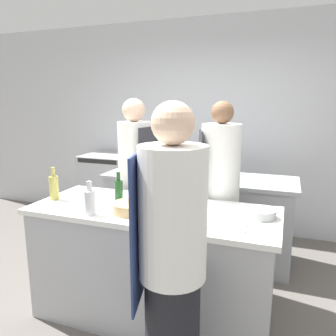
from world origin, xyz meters
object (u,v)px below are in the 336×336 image
object	(u,v)px
bottle_olive_oil	(90,202)
bottle_wine	(119,191)
bowl_prep_small	(158,198)
bowl_wooden_salad	(173,216)
stockpot	(189,165)
chef_at_prep_near	(172,264)
bottle_vinegar	(54,187)
bowl_ceramic_blue	(261,213)
chef_at_stove	(136,186)
oven_range	(110,189)
chef_at_pass_far	(219,199)
bowl_mixing_large	(131,208)

from	to	relation	value
bottle_olive_oil	bottle_wine	distance (m)	0.33
bottle_olive_oil	bowl_prep_small	xyz separation A→B (m)	(0.35, 0.46, -0.07)
bowl_wooden_salad	stockpot	distance (m)	1.51
chef_at_prep_near	bottle_vinegar	bearing A→B (deg)	50.29
bowl_ceramic_blue	bowl_wooden_salad	bearing A→B (deg)	-154.90
bottle_wine	stockpot	distance (m)	1.27
bottle_vinegar	bowl_wooden_salad	xyz separation A→B (m)	(1.10, -0.12, -0.08)
bottle_wine	stockpot	world-z (taller)	bottle_wine
bowl_prep_small	chef_at_stove	bearing A→B (deg)	132.11
bowl_wooden_salad	stockpot	xyz separation A→B (m)	(-0.33, 1.47, 0.07)
bottle_vinegar	bowl_ceramic_blue	xyz separation A→B (m)	(1.67, 0.15, -0.08)
bottle_olive_oil	bowl_prep_small	bearing A→B (deg)	52.64
chef_at_stove	bowl_ceramic_blue	size ratio (longest dim) A/B	8.26
oven_range	bowl_prep_small	world-z (taller)	oven_range
chef_at_prep_near	bowl_ceramic_blue	bearing A→B (deg)	-41.39
bowl_wooden_salad	oven_range	bearing A→B (deg)	130.23
chef_at_stove	bowl_wooden_salad	size ratio (longest dim) A/B	9.08
chef_at_prep_near	oven_range	bearing A→B (deg)	22.87
chef_at_pass_far	bottle_vinegar	distance (m)	1.43
bowl_mixing_large	oven_range	bearing A→B (deg)	124.26
bottle_vinegar	bowl_mixing_large	bearing A→B (deg)	-6.06
bottle_olive_oil	bowl_wooden_salad	size ratio (longest dim) A/B	1.29
chef_at_prep_near	bottle_olive_oil	size ratio (longest dim) A/B	6.96
bowl_ceramic_blue	oven_range	bearing A→B (deg)	142.76
bottle_wine	bowl_mixing_large	bearing A→B (deg)	-43.19
chef_at_pass_far	chef_at_prep_near	bearing A→B (deg)	161.05
oven_range	chef_at_stove	bearing A→B (deg)	-49.20
chef_at_prep_near	bottle_olive_oil	distance (m)	0.88
bowl_ceramic_blue	bowl_wooden_salad	distance (m)	0.63
bottle_wine	bowl_ceramic_blue	world-z (taller)	bottle_wine
chef_at_pass_far	bowl_wooden_salad	world-z (taller)	chef_at_pass_far
bottle_vinegar	chef_at_prep_near	bearing A→B (deg)	-26.00
chef_at_prep_near	bottle_wine	world-z (taller)	chef_at_prep_near
bottle_wine	bowl_wooden_salad	world-z (taller)	bottle_wine
chef_at_stove	bottle_olive_oil	bearing A→B (deg)	16.90
chef_at_prep_near	bottle_wine	xyz separation A→B (m)	(-0.71, 0.72, 0.15)
bottle_olive_oil	chef_at_pass_far	bearing A→B (deg)	48.11
chef_at_prep_near	bottle_wine	bearing A→B (deg)	30.89
chef_at_stove	stockpot	world-z (taller)	chef_at_stove
bowl_mixing_large	chef_at_prep_near	bearing A→B (deg)	-46.21
oven_range	chef_at_stove	distance (m)	1.52
chef_at_prep_near	stockpot	world-z (taller)	chef_at_prep_near
stockpot	chef_at_prep_near	bearing A→B (deg)	-75.99
chef_at_pass_far	bowl_mixing_large	xyz separation A→B (m)	(-0.52, -0.72, 0.09)
bottle_vinegar	bowl_mixing_large	distance (m)	0.76
bottle_olive_oil	bowl_wooden_salad	bearing A→B (deg)	9.71
chef_at_pass_far	bowl_prep_small	distance (m)	0.59
chef_at_prep_near	bowl_mixing_large	bearing A→B (deg)	30.09
bottle_vinegar	bowl_prep_small	size ratio (longest dim) A/B	1.37
chef_at_stove	chef_at_pass_far	world-z (taller)	chef_at_stove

